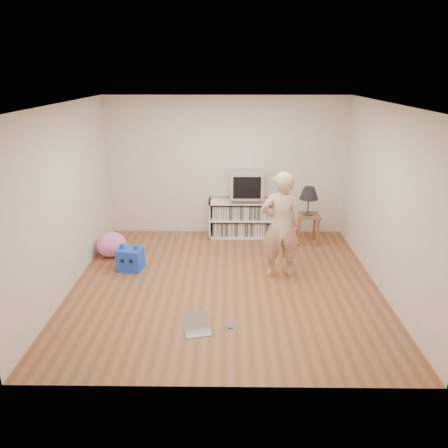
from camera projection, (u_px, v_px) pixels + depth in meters
name	position (u px, v px, depth m)	size (l,w,h in m)	color
ground	(225.00, 284.00, 6.53)	(4.50, 4.50, 0.00)	brown
walls	(225.00, 200.00, 6.09)	(4.52, 4.52, 2.60)	silver
ceiling	(225.00, 104.00, 5.66)	(4.50, 4.50, 0.01)	white
media_unit	(246.00, 218.00, 8.33)	(1.40, 0.45, 0.70)	white
dvd_deck	(246.00, 199.00, 8.18)	(0.45, 0.35, 0.07)	gray
crt_tv	(246.00, 184.00, 8.08)	(0.60, 0.53, 0.50)	#A8A8AD
side_table	(307.00, 222.00, 7.93)	(0.42, 0.42, 0.55)	brown
table_lamp	(309.00, 194.00, 7.75)	(0.34, 0.34, 0.52)	#333333
person	(281.00, 225.00, 6.53)	(0.60, 0.40, 1.65)	beige
laptop	(197.00, 326.00, 5.34)	(0.36, 0.31, 0.21)	silver
playing_cards	(230.00, 326.00, 5.43)	(0.07, 0.09, 0.02)	#4166AF
plush_blue	(130.00, 259.00, 6.93)	(0.42, 0.37, 0.43)	#1949FC
plush_pink	(112.00, 244.00, 7.44)	(0.50, 0.50, 0.42)	#FF7BD2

